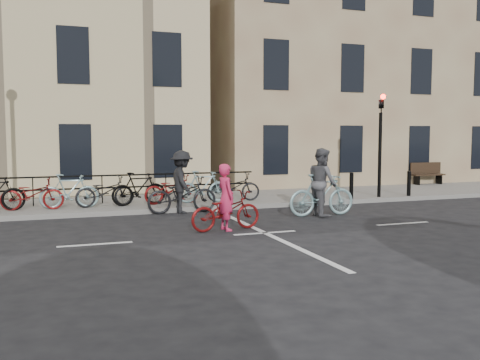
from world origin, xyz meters
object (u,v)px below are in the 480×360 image
object	(u,v)px
cyclist_dark	(182,188)
bench	(427,173)
traffic_light	(380,132)
cyclist_pink	(226,207)
cyclist_grey	(322,189)

from	to	relation	value
cyclist_dark	bench	bearing A→B (deg)	-74.53
traffic_light	cyclist_pink	distance (m)	8.09
cyclist_grey	cyclist_dark	world-z (taller)	cyclist_grey
traffic_light	cyclist_pink	bearing A→B (deg)	-152.34
traffic_light	cyclist_pink	size ratio (longest dim) A/B	2.00
bench	cyclist_pink	distance (m)	13.72
bench	cyclist_grey	xyz separation A→B (m)	(-8.40, -5.78, 0.13)
traffic_light	bench	world-z (taller)	traffic_light
bench	cyclist_pink	bearing A→B (deg)	-149.10
cyclist_pink	cyclist_grey	bearing A→B (deg)	-77.83
bench	cyclist_pink	world-z (taller)	cyclist_pink
bench	cyclist_grey	bearing A→B (deg)	-145.45
bench	cyclist_grey	size ratio (longest dim) A/B	0.77
cyclist_grey	traffic_light	bearing A→B (deg)	-55.77
cyclist_grey	cyclist_pink	bearing A→B (deg)	111.16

